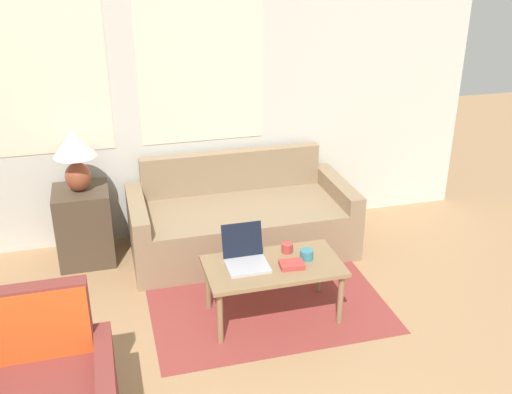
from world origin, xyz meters
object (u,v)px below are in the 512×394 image
object	(u,v)px
table_lamp	(75,153)
laptop	(245,256)
couch	(240,221)
coffee_table	(273,270)
cup_yellow	(287,248)
book_red	(292,265)
cup_navy	(307,255)

from	to	relation	value
table_lamp	laptop	bearing A→B (deg)	-45.57
couch	coffee_table	bearing A→B (deg)	-90.95
laptop	couch	bearing A→B (deg)	78.52
couch	cup_yellow	size ratio (longest dim) A/B	22.31
couch	book_red	distance (m)	1.18
book_red	couch	bearing A→B (deg)	94.89
laptop	cup_navy	bearing A→B (deg)	-7.29
table_lamp	coffee_table	world-z (taller)	table_lamp
table_lamp	book_red	xyz separation A→B (m)	(1.44, -1.30, -0.53)
table_lamp	coffee_table	bearing A→B (deg)	-42.81
book_red	cup_yellow	bearing A→B (deg)	80.85
coffee_table	laptop	distance (m)	0.23
coffee_table	table_lamp	bearing A→B (deg)	137.19
cup_yellow	book_red	xyz separation A→B (m)	(-0.03, -0.22, -0.02)
book_red	coffee_table	bearing A→B (deg)	150.03
coffee_table	couch	bearing A→B (deg)	89.05
couch	cup_yellow	xyz separation A→B (m)	(0.13, -0.94, 0.21)
coffee_table	book_red	bearing A→B (deg)	-29.97
couch	cup_navy	bearing A→B (deg)	-77.49
table_lamp	cup_yellow	bearing A→B (deg)	-36.13
couch	book_red	size ratio (longest dim) A/B	10.60
laptop	book_red	distance (m)	0.34
couch	cup_yellow	world-z (taller)	couch
table_lamp	laptop	xyz separation A→B (m)	(1.14, -1.16, -0.49)
couch	coffee_table	world-z (taller)	couch
table_lamp	couch	bearing A→B (deg)	-5.71
laptop	cup_yellow	xyz separation A→B (m)	(0.34, 0.08, -0.02)
coffee_table	cup_navy	bearing A→B (deg)	2.67
cup_navy	book_red	bearing A→B (deg)	-150.38
coffee_table	laptop	world-z (taller)	laptop
table_lamp	coffee_table	xyz separation A→B (m)	(1.33, -1.23, -0.60)
couch	table_lamp	bearing A→B (deg)	174.29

